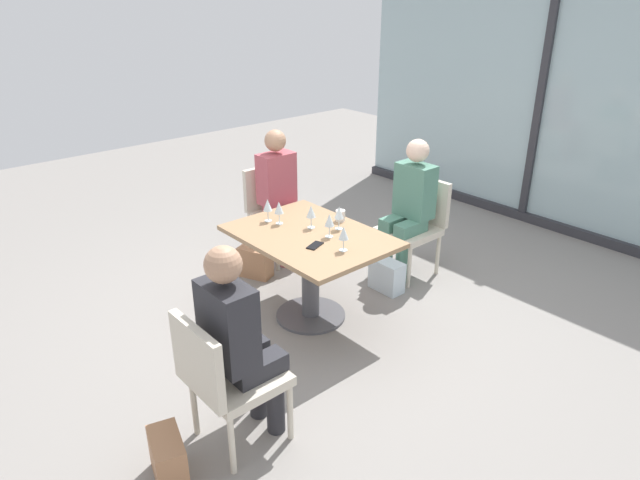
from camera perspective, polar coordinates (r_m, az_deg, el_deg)
name	(u,v)px	position (r m, az deg, el deg)	size (l,w,h in m)	color
ground_plane	(311,316)	(4.65, -0.94, -7.66)	(12.00, 12.00, 0.00)	gray
window_wall_backdrop	(539,113)	(6.60, 21.18, 11.81)	(4.68, 0.10, 2.70)	#9DB7BC
dining_table_main	(310,256)	(4.38, -0.99, -1.64)	(1.23, 0.89, 0.73)	#997551
chair_front_right	(224,374)	(3.26, -9.63, -13.19)	(0.46, 0.50, 0.87)	beige
chair_near_window	(416,221)	(5.23, 9.64, 1.92)	(0.46, 0.51, 0.87)	beige
chair_far_left	(274,207)	(5.50, -4.61, 3.32)	(0.50, 0.46, 0.87)	beige
person_front_right	(238,336)	(3.18, -8.21, -9.55)	(0.34, 0.39, 1.26)	#28282D
person_near_window	(410,203)	(5.08, 9.00, 3.73)	(0.34, 0.39, 1.26)	#4C7F6B
person_far_left	(281,190)	(5.35, -3.97, 5.04)	(0.39, 0.34, 1.26)	#B24C56
wine_glass_0	(329,221)	(4.21, 0.95, 1.97)	(0.07, 0.07, 0.18)	silver
wine_glass_1	(339,213)	(4.35, 1.93, 2.71)	(0.07, 0.07, 0.18)	silver
wine_glass_2	(279,208)	(4.45, -4.15, 3.22)	(0.07, 0.07, 0.18)	silver
wine_glass_3	(268,206)	(4.51, -5.29, 3.47)	(0.07, 0.07, 0.18)	silver
wine_glass_4	(344,234)	(3.99, 2.39, 0.65)	(0.07, 0.07, 0.18)	silver
wine_glass_5	(311,212)	(4.37, -0.90, 2.84)	(0.07, 0.07, 0.18)	silver
coffee_cup	(340,216)	(4.53, 2.07, 2.47)	(0.08, 0.08, 0.09)	white
cell_phone_on_table	(315,245)	(4.11, -0.51, -0.55)	(0.07, 0.14, 0.01)	black
handbag_0	(168,459)	(3.36, -15.02, -20.51)	(0.30, 0.16, 0.28)	#A3704C
handbag_1	(387,276)	(4.99, 6.72, -3.58)	(0.30, 0.16, 0.28)	silver
handbag_2	(255,262)	(5.22, -6.54, -2.22)	(0.30, 0.16, 0.28)	#A3704C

